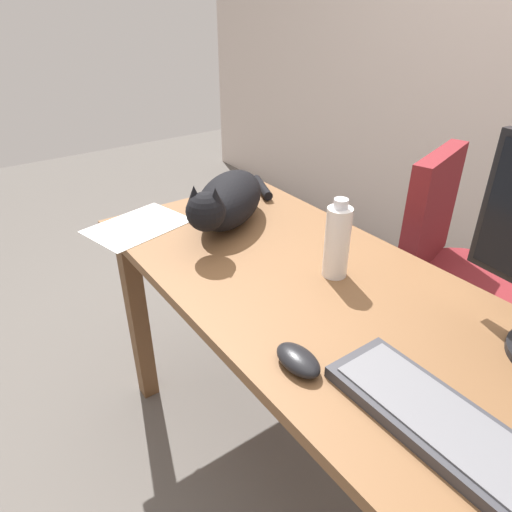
# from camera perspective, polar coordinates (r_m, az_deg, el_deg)

# --- Properties ---
(ground_plane) EXTENTS (8.00, 8.00, 0.00)m
(ground_plane) POSITION_cam_1_polar(r_m,az_deg,el_deg) (1.67, 7.59, -26.73)
(ground_plane) COLOR #59544F
(desk) EXTENTS (1.54, 0.65, 0.75)m
(desk) POSITION_cam_1_polar(r_m,az_deg,el_deg) (1.20, 9.63, -9.65)
(desk) COLOR brown
(desk) RESTS_ON ground_plane
(office_chair) EXTENTS (0.50, 0.48, 0.95)m
(office_chair) POSITION_cam_1_polar(r_m,az_deg,el_deg) (1.79, 22.99, -5.71)
(office_chair) COLOR black
(office_chair) RESTS_ON ground_plane
(keyboard) EXTENTS (0.44, 0.15, 0.03)m
(keyboard) POSITION_cam_1_polar(r_m,az_deg,el_deg) (0.88, 22.75, -19.15)
(keyboard) COLOR #333338
(keyboard) RESTS_ON desk
(cat) EXTENTS (0.42, 0.49, 0.20)m
(cat) POSITION_cam_1_polar(r_m,az_deg,el_deg) (1.44, -3.50, 6.92)
(cat) COLOR black
(cat) RESTS_ON desk
(computer_mouse) EXTENTS (0.11, 0.06, 0.04)m
(computer_mouse) POSITION_cam_1_polar(r_m,az_deg,el_deg) (0.93, 5.23, -12.67)
(computer_mouse) COLOR black
(computer_mouse) RESTS_ON desk
(paper_sheet) EXTENTS (0.27, 0.34, 0.00)m
(paper_sheet) POSITION_cam_1_polar(r_m,az_deg,el_deg) (1.51, -14.42, 3.64)
(paper_sheet) COLOR white
(paper_sheet) RESTS_ON desk
(water_bottle) EXTENTS (0.06, 0.06, 0.21)m
(water_bottle) POSITION_cam_1_polar(r_m,az_deg,el_deg) (1.18, 10.01, 1.81)
(water_bottle) COLOR silver
(water_bottle) RESTS_ON desk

